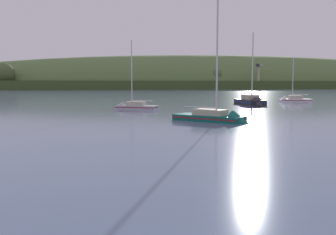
{
  "coord_description": "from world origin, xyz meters",
  "views": [
    {
      "loc": [
        -0.37,
        5.31,
        3.94
      ],
      "look_at": [
        5.27,
        32.95,
        1.23
      ],
      "focal_mm": 38.71,
      "sensor_mm": 36.0,
      "label": 1
    }
  ],
  "objects_px": {
    "dockside_crane": "(259,77)",
    "sailboat_near_mooring": "(131,108)",
    "sailboat_far_left": "(252,104)",
    "sailboat_outer_reach": "(292,101)",
    "sailboat_midwater_white": "(217,120)"
  },
  "relations": [
    {
      "from": "sailboat_near_mooring",
      "to": "sailboat_midwater_white",
      "type": "relative_size",
      "value": 0.82
    },
    {
      "from": "dockside_crane",
      "to": "sailboat_outer_reach",
      "type": "distance_m",
      "value": 162.48
    },
    {
      "from": "sailboat_far_left",
      "to": "sailboat_outer_reach",
      "type": "xyz_separation_m",
      "value": [
        12.63,
        8.35,
        -0.06
      ]
    },
    {
      "from": "dockside_crane",
      "to": "sailboat_near_mooring",
      "type": "distance_m",
      "value": 190.06
    },
    {
      "from": "dockside_crane",
      "to": "sailboat_far_left",
      "type": "relative_size",
      "value": 1.17
    },
    {
      "from": "sailboat_far_left",
      "to": "sailboat_near_mooring",
      "type": "bearing_deg",
      "value": -74.89
    },
    {
      "from": "sailboat_midwater_white",
      "to": "sailboat_outer_reach",
      "type": "relative_size",
      "value": 1.35
    },
    {
      "from": "sailboat_near_mooring",
      "to": "sailboat_midwater_white",
      "type": "bearing_deg",
      "value": 137.27
    },
    {
      "from": "sailboat_far_left",
      "to": "sailboat_outer_reach",
      "type": "height_order",
      "value": "sailboat_far_left"
    },
    {
      "from": "sailboat_midwater_white",
      "to": "sailboat_near_mooring",
      "type": "bearing_deg",
      "value": 157.72
    },
    {
      "from": "sailboat_outer_reach",
      "to": "sailboat_far_left",
      "type": "bearing_deg",
      "value": 47.37
    },
    {
      "from": "dockside_crane",
      "to": "sailboat_midwater_white",
      "type": "height_order",
      "value": "dockside_crane"
    },
    {
      "from": "dockside_crane",
      "to": "sailboat_far_left",
      "type": "xyz_separation_m",
      "value": [
        -76.55,
        -157.54,
        -7.4
      ]
    },
    {
      "from": "sailboat_midwater_white",
      "to": "sailboat_far_left",
      "type": "distance_m",
      "value": 28.51
    },
    {
      "from": "sailboat_near_mooring",
      "to": "sailboat_midwater_white",
      "type": "xyz_separation_m",
      "value": [
        6.79,
        -19.31,
        -0.07
      ]
    }
  ]
}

